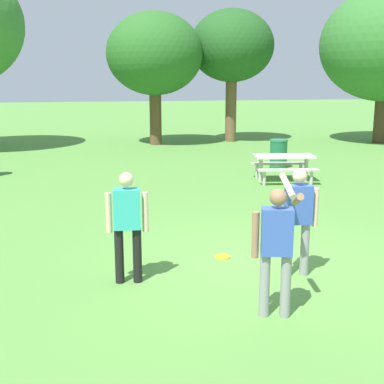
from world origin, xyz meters
name	(u,v)px	position (x,y,z in m)	size (l,w,h in m)	color
ground_plane	(264,264)	(0.00, 0.00, 0.00)	(120.00, 120.00, 0.00)	#568E3D
person_thrower	(127,220)	(-2.21, -0.30, 0.94)	(0.61, 0.26, 1.64)	black
person_catcher	(298,214)	(0.29, -0.58, 0.96)	(0.67, 0.66, 1.64)	gray
person_bystander	(277,243)	(-0.53, -1.78, 0.96)	(0.75, 0.63, 1.64)	gray
frisbee	(222,257)	(-0.58, 0.42, 0.01)	(0.26, 0.26, 0.03)	yellow
picnic_table_near	(284,162)	(2.89, 6.26, 0.56)	(1.91, 1.68, 0.77)	beige
trash_can_beside_table	(278,154)	(3.59, 8.41, 0.48)	(0.59, 0.59, 0.96)	#1E663D
tree_broad_center	(155,54)	(0.54, 15.49, 3.94)	(4.21, 4.21, 5.77)	brown
tree_far_right	(232,47)	(4.18, 15.92, 4.33)	(3.85, 3.85, 6.02)	brown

